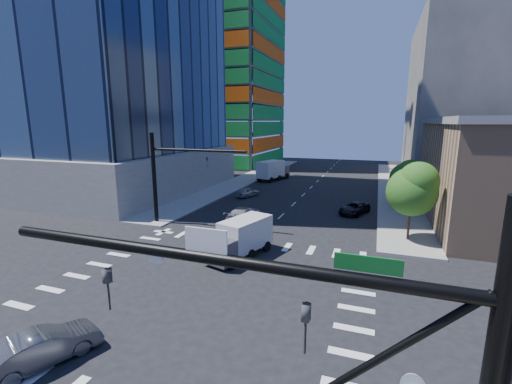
% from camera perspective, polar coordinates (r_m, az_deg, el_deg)
% --- Properties ---
extents(ground, '(160.00, 160.00, 0.00)m').
position_cam_1_polar(ground, '(22.07, -8.84, -15.97)').
color(ground, black).
rests_on(ground, ground).
extents(road_markings, '(20.00, 20.00, 0.01)m').
position_cam_1_polar(road_markings, '(22.06, -8.84, -15.96)').
color(road_markings, silver).
rests_on(road_markings, ground).
extents(sidewalk_ne, '(5.00, 60.00, 0.15)m').
position_cam_1_polar(sidewalk_ne, '(58.08, 22.14, 0.72)').
color(sidewalk_ne, gray).
rests_on(sidewalk_ne, ground).
extents(sidewalk_nw, '(5.00, 60.00, 0.15)m').
position_cam_1_polar(sidewalk_nw, '(62.04, -1.56, 2.23)').
color(sidewalk_nw, gray).
rests_on(sidewalk_nw, ground).
extents(construction_building, '(25.16, 34.50, 70.60)m').
position_cam_1_polar(construction_building, '(88.44, -5.85, 20.93)').
color(construction_building, slate).
rests_on(construction_building, ground).
extents(bg_building_ne, '(24.00, 30.00, 28.00)m').
position_cam_1_polar(bg_building_ne, '(74.30, 34.01, 12.63)').
color(bg_building_ne, '#5C5753').
rests_on(bg_building_ne, ground).
extents(signal_mast_nw, '(10.20, 0.40, 9.00)m').
position_cam_1_polar(signal_mast_nw, '(34.96, -14.68, 3.54)').
color(signal_mast_nw, black).
rests_on(signal_mast_nw, sidewalk_nw).
extents(tree_south, '(4.16, 4.16, 6.82)m').
position_cam_1_polar(tree_south, '(31.65, 24.82, 0.55)').
color(tree_south, '#382316').
rests_on(tree_south, sidewalk_ne).
extents(tree_north, '(3.54, 3.52, 5.78)m').
position_cam_1_polar(tree_north, '(43.59, 23.80, 2.46)').
color(tree_north, '#382316').
rests_on(tree_north, sidewalk_ne).
extents(car_nb_far, '(3.65, 5.09, 1.29)m').
position_cam_1_polar(car_nb_far, '(40.05, 16.07, -2.62)').
color(car_nb_far, black).
rests_on(car_nb_far, ground).
extents(car_sb_near, '(2.58, 5.56, 1.57)m').
position_cam_1_polar(car_sb_near, '(35.47, -2.02, -3.74)').
color(car_sb_near, '#B7B7B7').
rests_on(car_sb_near, ground).
extents(car_sb_mid, '(2.79, 4.14, 1.31)m').
position_cam_1_polar(car_sb_mid, '(47.39, -1.37, 0.01)').
color(car_sb_mid, '#AEB1B6').
rests_on(car_sb_mid, ground).
extents(car_sb_cross, '(3.21, 4.77, 1.49)m').
position_cam_1_polar(car_sb_cross, '(18.41, -31.94, -21.09)').
color(car_sb_cross, '#515257').
rests_on(car_sb_cross, ground).
extents(box_truck_near, '(3.75, 5.86, 2.85)m').
position_cam_1_polar(box_truck_near, '(26.25, -2.94, -8.25)').
color(box_truck_near, black).
rests_on(box_truck_near, ground).
extents(box_truck_far, '(4.55, 7.13, 3.47)m').
position_cam_1_polar(box_truck_far, '(61.12, 2.99, 3.46)').
color(box_truck_far, black).
rests_on(box_truck_far, ground).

